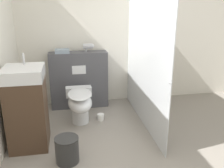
# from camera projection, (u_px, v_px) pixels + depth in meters

# --- Properties ---
(wall_back) EXTENTS (8.00, 0.06, 2.50)m
(wall_back) POSITION_uv_depth(u_px,v_px,m) (102.00, 31.00, 4.25)
(wall_back) COLOR silver
(wall_back) RESTS_ON ground_plane
(partition_panel) EXTENTS (0.96, 0.26, 0.95)m
(partition_panel) POSITION_uv_depth(u_px,v_px,m) (79.00, 80.00, 4.22)
(partition_panel) COLOR #4C4C51
(partition_panel) RESTS_ON ground_plane
(shower_glass) EXTENTS (0.04, 1.90, 1.91)m
(shower_glass) POSITION_uv_depth(u_px,v_px,m) (145.00, 60.00, 3.50)
(shower_glass) COLOR silver
(shower_glass) RESTS_ON ground_plane
(toilet) EXTENTS (0.39, 0.68, 0.51)m
(toilet) POSITION_uv_depth(u_px,v_px,m) (80.00, 103.00, 3.64)
(toilet) COLOR white
(toilet) RESTS_ON ground_plane
(sink_vanity) EXTENTS (0.46, 0.50, 1.16)m
(sink_vanity) POSITION_uv_depth(u_px,v_px,m) (27.00, 108.00, 3.03)
(sink_vanity) COLOR #473323
(sink_vanity) RESTS_ON ground_plane
(hair_drier) EXTENTS (0.19, 0.08, 0.13)m
(hair_drier) POSITION_uv_depth(u_px,v_px,m) (88.00, 46.00, 4.08)
(hair_drier) COLOR #B7B7BC
(hair_drier) RESTS_ON partition_panel
(folded_towel) EXTENTS (0.23, 0.19, 0.06)m
(folded_towel) POSITION_uv_depth(u_px,v_px,m) (62.00, 51.00, 4.00)
(folded_towel) COLOR #8C9EAD
(folded_towel) RESTS_ON partition_panel
(spare_toilet_roll) EXTENTS (0.11, 0.11, 0.09)m
(spare_toilet_roll) POSITION_uv_depth(u_px,v_px,m) (101.00, 117.00, 3.84)
(spare_toilet_roll) COLOR white
(spare_toilet_roll) RESTS_ON ground_plane
(waste_bin) EXTENTS (0.27, 0.27, 0.30)m
(waste_bin) POSITION_uv_depth(u_px,v_px,m) (67.00, 150.00, 2.80)
(waste_bin) COLOR #2D2D2D
(waste_bin) RESTS_ON ground_plane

